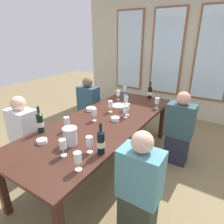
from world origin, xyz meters
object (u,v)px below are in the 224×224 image
at_px(wine_bottle_1, 40,122).
at_px(wine_glass_9, 67,122).
at_px(water_bottle, 126,103).
at_px(wine_glass_5, 94,113).
at_px(seated_person_2, 89,107).
at_px(tasting_bowl_2, 42,141).
at_px(seated_person_1, 139,189).
at_px(dining_table, 104,124).
at_px(wine_bottle_2, 101,142).
at_px(tasting_bowl_1, 115,119).
at_px(wine_glass_7, 157,101).
at_px(wine_glass_6, 127,107).
at_px(wine_glass_3, 125,89).
at_px(wine_glass_10, 63,145).
at_px(wine_glass_2, 110,105).
at_px(tasting_bowl_0, 91,109).
at_px(white_plate_0, 119,105).
at_px(seated_person_3, 179,130).
at_px(metal_pitcher, 70,136).
at_px(wine_glass_0, 118,93).
at_px(wine_glass_8, 78,158).
at_px(seated_person_0, 25,137).
at_px(wine_glass_4, 125,110).
at_px(wine_bottle_0, 150,92).
at_px(wine_glass_1, 89,142).

distance_m(wine_bottle_1, wine_glass_9, 0.31).
height_order(water_bottle, wine_glass_5, water_bottle).
relative_size(water_bottle, seated_person_2, 0.22).
xyz_separation_m(wine_glass_5, wine_glass_9, (-0.11, -0.41, -0.00)).
distance_m(tasting_bowl_2, seated_person_1, 1.12).
relative_size(dining_table, wine_bottle_2, 8.44).
xyz_separation_m(dining_table, wine_glass_9, (-0.20, -0.49, 0.18)).
distance_m(tasting_bowl_1, tasting_bowl_2, 0.99).
bearing_deg(tasting_bowl_1, wine_glass_7, 68.06).
relative_size(wine_glass_6, seated_person_2, 0.16).
height_order(wine_glass_3, wine_glass_10, same).
bearing_deg(wine_glass_2, wine_glass_7, 44.43).
bearing_deg(wine_bottle_2, dining_table, 122.60).
xyz_separation_m(tasting_bowl_0, wine_glass_5, (0.27, -0.27, 0.09)).
xyz_separation_m(wine_glass_3, wine_glass_10, (0.48, -2.08, 0.00)).
distance_m(white_plate_0, seated_person_3, 1.00).
height_order(wine_glass_3, wine_glass_6, same).
bearing_deg(seated_person_2, metal_pitcher, -57.26).
xyz_separation_m(wine_bottle_2, tasting_bowl_0, (-0.80, 0.85, -0.10)).
xyz_separation_m(wine_glass_0, seated_person_1, (1.15, -1.57, -0.34)).
bearing_deg(tasting_bowl_2, wine_bottle_1, 142.87).
bearing_deg(seated_person_3, wine_glass_8, -105.36).
distance_m(wine_glass_6, wine_glass_7, 0.56).
height_order(wine_glass_5, seated_person_0, seated_person_0).
height_order(wine_glass_5, wine_glass_9, same).
bearing_deg(wine_bottle_1, seated_person_2, 106.70).
relative_size(white_plate_0, wine_glass_4, 1.44).
bearing_deg(seated_person_3, wine_glass_9, -132.45).
bearing_deg(wine_glass_6, wine_glass_9, -115.11).
bearing_deg(wine_bottle_1, wine_glass_7, 59.75).
bearing_deg(wine_glass_6, wine_bottle_0, 91.93).
xyz_separation_m(tasting_bowl_0, wine_glass_2, (0.28, 0.12, 0.09)).
xyz_separation_m(tasting_bowl_0, seated_person_2, (-0.49, 0.54, -0.24)).
bearing_deg(seated_person_2, tasting_bowl_1, -33.32).
height_order(wine_glass_3, wine_glass_9, same).
height_order(tasting_bowl_2, wine_glass_1, wine_glass_1).
height_order(wine_glass_2, wine_glass_6, same).
distance_m(tasting_bowl_0, wine_glass_8, 1.40).
height_order(wine_bottle_1, tasting_bowl_1, wine_bottle_1).
bearing_deg(wine_glass_8, wine_glass_0, 110.68).
relative_size(metal_pitcher, tasting_bowl_0, 1.33).
height_order(water_bottle, wine_glass_4, water_bottle).
height_order(wine_bottle_2, wine_glass_7, wine_bottle_2).
distance_m(dining_table, wine_glass_2, 0.36).
bearing_deg(wine_bottle_2, wine_glass_0, 115.00).
height_order(wine_glass_4, wine_glass_6, same).
bearing_deg(water_bottle, wine_glass_2, -125.61).
xyz_separation_m(tasting_bowl_0, tasting_bowl_2, (0.15, -1.03, -0.00)).
height_order(wine_glass_2, seated_person_0, seated_person_0).
bearing_deg(wine_glass_7, wine_glass_0, 176.44).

